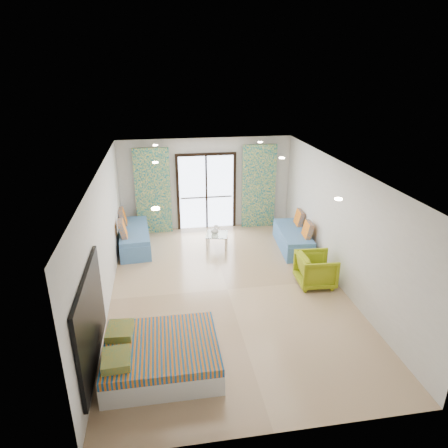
{
  "coord_description": "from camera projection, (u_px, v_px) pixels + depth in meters",
  "views": [
    {
      "loc": [
        -1.29,
        -7.53,
        4.59
      ],
      "look_at": [
        0.09,
        1.02,
        1.15
      ],
      "focal_mm": 32.0,
      "sensor_mm": 36.0,
      "label": 1
    }
  ],
  "objects": [
    {
      "name": "downlight_d",
      "position": [
        282.0,
        158.0,
        8.93
      ],
      "size": [
        0.12,
        0.12,
        0.02
      ],
      "primitive_type": "cylinder",
      "color": "#FFE0B2",
      "rests_on": "ceiling"
    },
    {
      "name": "ceiling",
      "position": [
        228.0,
        170.0,
        7.79
      ],
      "size": [
        5.0,
        7.5,
        0.01
      ],
      "primitive_type": null,
      "color": "silver",
      "rests_on": "ground"
    },
    {
      "name": "switch_plate",
      "position": [
        101.0,
        279.0,
        7.1
      ],
      "size": [
        0.02,
        0.1,
        0.1
      ],
      "primitive_type": "cube",
      "color": "silver",
      "rests_on": "wall_left"
    },
    {
      "name": "curtain_left",
      "position": [
        153.0,
        192.0,
        11.37
      ],
      "size": [
        1.0,
        0.1,
        2.5
      ],
      "primitive_type": "cube",
      "color": "silver",
      "rests_on": "floor"
    },
    {
      "name": "downlight_c",
      "position": [
        155.0,
        162.0,
        8.51
      ],
      "size": [
        0.12,
        0.12,
        0.02
      ],
      "primitive_type": "cylinder",
      "color": "#FFE0B2",
      "rests_on": "ceiling"
    },
    {
      "name": "wall_left",
      "position": [
        104.0,
        241.0,
        7.92
      ],
      "size": [
        0.01,
        7.5,
        2.7
      ],
      "primitive_type": null,
      "color": "silver",
      "rests_on": "ground"
    },
    {
      "name": "vase",
      "position": [
        215.0,
        230.0,
        10.71
      ],
      "size": [
        0.25,
        0.25,
        0.21
      ],
      "primitive_type": "imported",
      "rotation": [
        0.0,
        0.0,
        0.22
      ],
      "color": "white",
      "rests_on": "coffee_table"
    },
    {
      "name": "armchair",
      "position": [
        316.0,
        268.0,
        8.86
      ],
      "size": [
        0.77,
        0.82,
        0.81
      ],
      "primitive_type": "imported",
      "rotation": [
        0.0,
        0.0,
        1.53
      ],
      "color": "#8E9D14",
      "rests_on": "floor"
    },
    {
      "name": "headboard",
      "position": [
        91.0,
        320.0,
        5.96
      ],
      "size": [
        0.06,
        2.1,
        1.5
      ],
      "primitive_type": "cube",
      "color": "black",
      "rests_on": "floor"
    },
    {
      "name": "wall_back",
      "position": [
        206.0,
        184.0,
        11.73
      ],
      "size": [
        5.0,
        0.01,
        2.7
      ],
      "primitive_type": null,
      "color": "silver",
      "rests_on": "ground"
    },
    {
      "name": "bed",
      "position": [
        160.0,
        356.0,
        6.39
      ],
      "size": [
        1.82,
        1.49,
        0.63
      ],
      "color": "silver",
      "rests_on": "floor"
    },
    {
      "name": "downlight_e",
      "position": [
        155.0,
        145.0,
        10.35
      ],
      "size": [
        0.12,
        0.12,
        0.02
      ],
      "primitive_type": "cylinder",
      "color": "#FFE0B2",
      "rests_on": "ceiling"
    },
    {
      "name": "downlight_f",
      "position": [
        260.0,
        142.0,
        10.76
      ],
      "size": [
        0.12,
        0.12,
        0.02
      ],
      "primitive_type": "cylinder",
      "color": "#FFE0B2",
      "rests_on": "ceiling"
    },
    {
      "name": "wall_front",
      "position": [
        279.0,
        352.0,
        4.85
      ],
      "size": [
        5.0,
        0.01,
        2.7
      ],
      "primitive_type": null,
      "color": "silver",
      "rests_on": "ground"
    },
    {
      "name": "curtain_right",
      "position": [
        259.0,
        187.0,
        11.83
      ],
      "size": [
        1.0,
        0.1,
        2.5
      ],
      "primitive_type": "cube",
      "color": "silver",
      "rests_on": "floor"
    },
    {
      "name": "floor",
      "position": [
        227.0,
        289.0,
        8.79
      ],
      "size": [
        5.0,
        7.5,
        0.01
      ],
      "primitive_type": null,
      "color": "#9D7F5E",
      "rests_on": "ground"
    },
    {
      "name": "downlight_b",
      "position": [
        338.0,
        199.0,
        6.18
      ],
      "size": [
        0.12,
        0.12,
        0.02
      ],
      "primitive_type": "cylinder",
      "color": "#FFE0B2",
      "rests_on": "ceiling"
    },
    {
      "name": "balcony_door",
      "position": [
        206.0,
        187.0,
        11.74
      ],
      "size": [
        1.76,
        0.08,
        2.28
      ],
      "color": "black",
      "rests_on": "floor"
    },
    {
      "name": "downlight_a",
      "position": [
        156.0,
        209.0,
        5.76
      ],
      "size": [
        0.12,
        0.12,
        0.02
      ],
      "primitive_type": "cylinder",
      "color": "#FFE0B2",
      "rests_on": "ceiling"
    },
    {
      "name": "balcony_rail",
      "position": [
        206.0,
        197.0,
        11.86
      ],
      "size": [
        1.52,
        0.03,
        0.04
      ],
      "primitive_type": "cube",
      "color": "#595451",
      "rests_on": "balcony_door"
    },
    {
      "name": "coffee_table",
      "position": [
        217.0,
        236.0,
        10.73
      ],
      "size": [
        0.69,
        0.69,
        0.66
      ],
      "rotation": [
        0.0,
        0.0,
        -0.23
      ],
      "color": "silver",
      "rests_on": "floor"
    },
    {
      "name": "daybed_left",
      "position": [
        134.0,
        237.0,
        10.72
      ],
      "size": [
        0.9,
        2.02,
        0.97
      ],
      "rotation": [
        0.0,
        0.0,
        0.07
      ],
      "color": "#4976AF",
      "rests_on": "floor"
    },
    {
      "name": "daybed_right",
      "position": [
        293.0,
        238.0,
        10.71
      ],
      "size": [
        0.87,
        1.9,
        0.91
      ],
      "rotation": [
        0.0,
        0.0,
        -0.08
      ],
      "color": "#4976AF",
      "rests_on": "floor"
    },
    {
      "name": "wall_right",
      "position": [
        341.0,
        226.0,
        8.66
      ],
      "size": [
        0.01,
        7.5,
        2.7
      ],
      "primitive_type": null,
      "color": "silver",
      "rests_on": "ground"
    }
  ]
}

